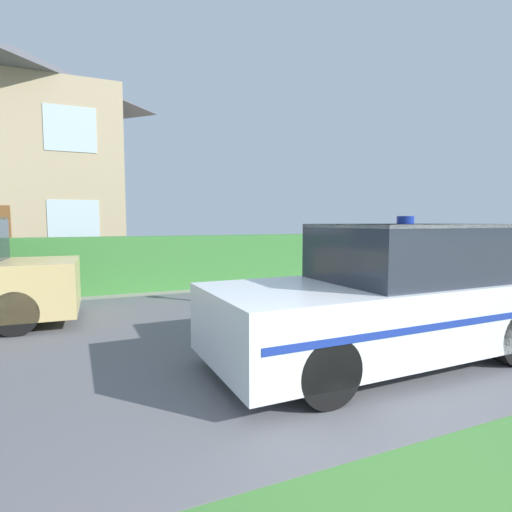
{
  "coord_description": "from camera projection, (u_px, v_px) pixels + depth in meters",
  "views": [
    {
      "loc": [
        -1.69,
        -1.05,
        1.63
      ],
      "look_at": [
        1.03,
        5.25,
        1.05
      ],
      "focal_mm": 28.0,
      "sensor_mm": 36.0,
      "label": 1
    }
  ],
  "objects": [
    {
      "name": "road_strip",
      "position": [
        212.0,
        333.0,
        5.87
      ],
      "size": [
        28.0,
        6.85,
        0.01
      ],
      "primitive_type": "cube",
      "color": "#5B5B60",
      "rests_on": "ground"
    },
    {
      "name": "garden_hedge",
      "position": [
        217.0,
        260.0,
        10.39
      ],
      "size": [
        15.65,
        0.9,
        1.29
      ],
      "primitive_type": "cube",
      "color": "#3D7F38",
      "rests_on": "ground"
    },
    {
      "name": "house_left",
      "position": [
        17.0,
        157.0,
        13.9
      ],
      "size": [
        6.86,
        7.02,
        7.66
      ],
      "color": "tan",
      "rests_on": "ground"
    },
    {
      "name": "wheelie_bin",
      "position": [
        96.0,
        264.0,
        10.11
      ],
      "size": [
        0.69,
        0.71,
        1.14
      ],
      "rotation": [
        0.0,
        0.0,
        0.08
      ],
      "color": "black",
      "rests_on": "ground"
    },
    {
      "name": "police_car",
      "position": [
        387.0,
        297.0,
        4.7
      ],
      "size": [
        4.14,
        1.79,
        1.69
      ],
      "rotation": [
        0.0,
        0.0,
        3.16
      ],
      "color": "black",
      "rests_on": "road_strip"
    }
  ]
}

